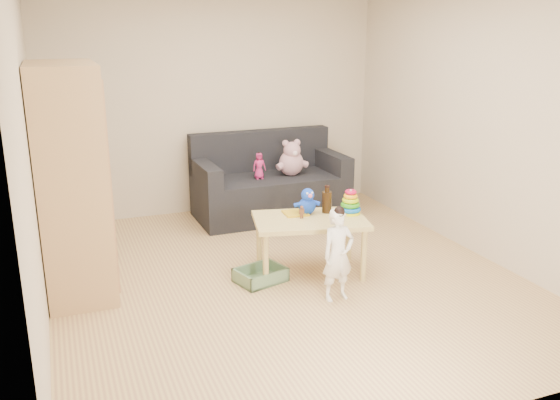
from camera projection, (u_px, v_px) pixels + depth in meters
name	position (u px, v px, depth m)	size (l,w,h in m)	color
room	(285.00, 134.00, 4.98)	(4.50, 4.50, 4.50)	tan
wardrobe	(71.00, 181.00, 4.88)	(0.53, 1.06, 1.91)	tan
sofa	(271.00, 196.00, 7.01)	(1.75, 0.87, 0.49)	black
play_table	(310.00, 246.00, 5.37)	(0.99, 0.63, 0.52)	#E1CA7B
storage_bin	(260.00, 275.00, 5.24)	(0.41, 0.31, 0.12)	#618661
toddler	(338.00, 256.00, 4.82)	(0.28, 0.19, 0.76)	white
pink_bear	(291.00, 160.00, 6.92)	(0.31, 0.27, 0.36)	#C793A5
doll	(259.00, 166.00, 6.76)	(0.15, 0.10, 0.30)	#CD2673
ring_stacker	(350.00, 204.00, 5.41)	(0.20, 0.20, 0.23)	#F8FF0D
brown_bottle	(327.00, 201.00, 5.44)	(0.09, 0.09, 0.26)	black
blue_plush	(307.00, 201.00, 5.40)	(0.21, 0.16, 0.25)	blue
wooden_figure	(302.00, 212.00, 5.28)	(0.05, 0.04, 0.12)	brown
yellow_book	(295.00, 213.00, 5.42)	(0.21, 0.21, 0.02)	gold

